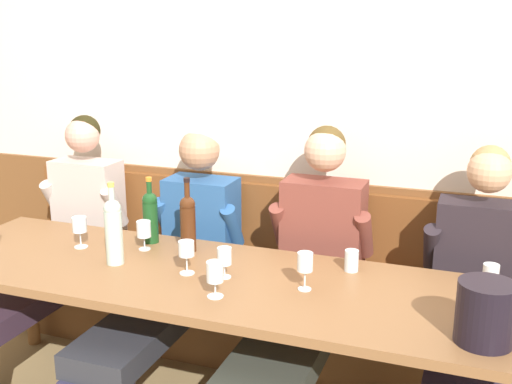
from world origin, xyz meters
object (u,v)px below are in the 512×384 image
object	(u,v)px
wine_glass_by_bottle	(305,263)
wine_bottle_green_tall	(114,229)
dining_table	(209,289)
wine_bottle_clear_water	(188,221)
person_center_left_seat	(476,314)
wine_glass_mid_left	(215,273)
wall_bench	(260,309)
wine_glass_center_rear	(80,226)
wine_glass_mid_right	(144,231)
wine_glass_near_bucket	(224,257)
wine_glass_right_end	(186,250)
wine_bottle_amber_mid	(150,215)
person_right_seat	(305,280)
person_left_seat	(53,248)
water_tumbler_center	(352,261)
wine_glass_left_end	(491,273)
person_center_right_seat	(176,261)
ice_bucket	(485,313)

from	to	relation	value
wine_glass_by_bottle	wine_bottle_green_tall	bearing A→B (deg)	-178.81
dining_table	wine_bottle_clear_water	bearing A→B (deg)	132.16
person_center_left_seat	wine_glass_by_bottle	xyz separation A→B (m)	(-0.67, -0.30, 0.25)
wine_bottle_clear_water	wine_glass_mid_left	xyz separation A→B (m)	(0.33, -0.44, -0.05)
wall_bench	wine_glass_center_rear	bearing A→B (deg)	-142.57
wine_glass_mid_right	wine_glass_near_bucket	size ratio (longest dim) A/B	1.06
dining_table	person_center_left_seat	size ratio (longest dim) A/B	2.13
person_center_left_seat	wine_bottle_clear_water	bearing A→B (deg)	-177.55
wine_glass_right_end	wine_glass_mid_right	world-z (taller)	wine_glass_right_end
wine_bottle_amber_mid	wine_glass_mid_right	bearing A→B (deg)	-78.36
wall_bench	person_right_seat	xyz separation A→B (m)	(0.35, -0.34, 0.36)
person_left_seat	person_center_left_seat	bearing A→B (deg)	-0.28
dining_table	wine_glass_mid_left	distance (m)	0.29
wall_bench	water_tumbler_center	xyz separation A→B (m)	(0.57, -0.40, 0.51)
person_right_seat	wine_bottle_clear_water	bearing A→B (deg)	-171.55
dining_table	person_center_left_seat	world-z (taller)	person_center_left_seat
wine_glass_by_bottle	wine_glass_left_end	bearing A→B (deg)	18.37
dining_table	person_right_seat	xyz separation A→B (m)	(0.35, 0.32, -0.03)
wine_bottle_green_tall	wine_glass_center_rear	distance (m)	0.31
person_left_seat	wine_glass_by_bottle	xyz separation A→B (m)	(1.50, -0.31, 0.23)
wine_bottle_clear_water	person_center_right_seat	bearing A→B (deg)	143.43
wine_bottle_amber_mid	wine_glass_by_bottle	world-z (taller)	wine_bottle_amber_mid
wine_bottle_amber_mid	wine_glass_by_bottle	size ratio (longest dim) A/B	2.08
wall_bench	ice_bucket	xyz separation A→B (m)	(1.13, -0.88, 0.57)
person_center_left_seat	water_tumbler_center	world-z (taller)	person_center_left_seat
person_center_left_seat	wine_bottle_amber_mid	size ratio (longest dim) A/B	3.79
person_center_left_seat	wine_glass_mid_right	xyz separation A→B (m)	(-1.53, -0.11, 0.23)
wine_bottle_clear_water	wine_glass_mid_left	distance (m)	0.55
wine_bottle_clear_water	wine_bottle_green_tall	world-z (taller)	wine_bottle_green_tall
wall_bench	ice_bucket	world-z (taller)	ice_bucket
person_center_right_seat	person_center_left_seat	size ratio (longest dim) A/B	1.01
person_left_seat	water_tumbler_center	bearing A→B (deg)	-1.58
person_center_left_seat	wine_bottle_green_tall	bearing A→B (deg)	-168.45
wine_glass_by_bottle	wine_bottle_amber_mid	bearing A→B (deg)	161.60
wine_bottle_green_tall	water_tumbler_center	distance (m)	1.07
wine_bottle_amber_mid	wine_glass_near_bucket	world-z (taller)	wine_bottle_amber_mid
person_left_seat	wine_glass_mid_right	xyz separation A→B (m)	(0.64, -0.12, 0.21)
person_left_seat	wine_glass_mid_right	world-z (taller)	person_left_seat
person_center_left_seat	wine_bottle_amber_mid	bearing A→B (deg)	-179.69
person_center_right_seat	wine_bottle_green_tall	bearing A→B (deg)	-108.81
dining_table	person_center_right_seat	world-z (taller)	person_center_right_seat
person_right_seat	wine_glass_mid_left	bearing A→B (deg)	-113.58
wine_glass_mid_left	wine_glass_by_bottle	world-z (taller)	wine_glass_by_bottle
wine_glass_right_end	wine_glass_center_rear	bearing A→B (deg)	169.32
wall_bench	wine_glass_mid_right	bearing A→B (deg)	-131.52
person_center_right_seat	wine_glass_mid_right	distance (m)	0.26
ice_bucket	wine_glass_left_end	size ratio (longest dim) A/B	1.82
wine_bottle_green_tall	person_center_left_seat	bearing A→B (deg)	11.55
person_center_right_seat	wine_glass_mid_left	distance (m)	0.72
wine_glass_center_rear	wine_glass_mid_right	world-z (taller)	wine_glass_center_rear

